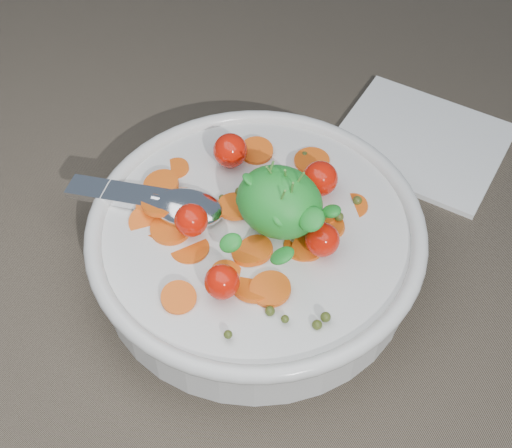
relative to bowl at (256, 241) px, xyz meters
The scene contains 3 objects.
ground 0.05m from the bowl, 136.90° to the right, with size 6.00×6.00×0.00m, color brown.
bowl is the anchor object (origin of this frame).
napkin 0.22m from the bowl, 76.52° to the left, with size 0.16×0.14×0.01m, color white.
Camera 1 is at (0.23, -0.27, 0.50)m, focal length 50.00 mm.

